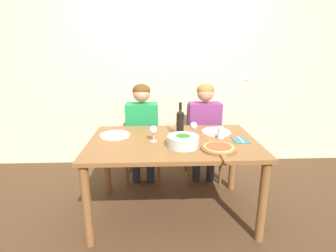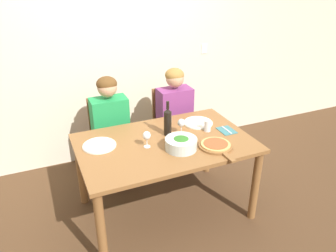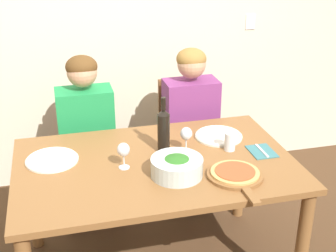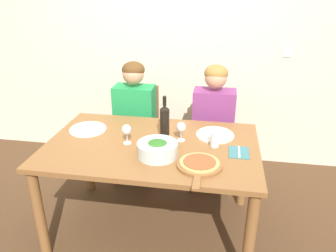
% 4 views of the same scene
% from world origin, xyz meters
% --- Properties ---
extents(ground_plane, '(40.00, 40.00, 0.00)m').
position_xyz_m(ground_plane, '(0.00, 0.00, 0.00)').
color(ground_plane, '#4C331E').
extents(back_wall, '(10.00, 0.06, 2.70)m').
position_xyz_m(back_wall, '(0.00, 1.32, 1.35)').
color(back_wall, beige).
rests_on(back_wall, ground).
extents(dining_table, '(1.57, 1.00, 0.77)m').
position_xyz_m(dining_table, '(0.00, 0.00, 0.67)').
color(dining_table, brown).
rests_on(dining_table, ground).
extents(chair_left, '(0.42, 0.42, 0.94)m').
position_xyz_m(chair_left, '(-0.33, 0.82, 0.50)').
color(chair_left, brown).
rests_on(chair_left, ground).
extents(chair_right, '(0.42, 0.42, 0.94)m').
position_xyz_m(chair_right, '(0.43, 0.82, 0.50)').
color(chair_right, brown).
rests_on(chair_right, ground).
extents(person_woman, '(0.47, 0.51, 1.21)m').
position_xyz_m(person_woman, '(-0.33, 0.71, 0.73)').
color(person_woman, '#28282D').
rests_on(person_woman, ground).
extents(person_man, '(0.47, 0.51, 1.21)m').
position_xyz_m(person_man, '(0.43, 0.71, 0.73)').
color(person_man, '#28282D').
rests_on(person_man, ground).
extents(wine_bottle, '(0.07, 0.07, 0.34)m').
position_xyz_m(wine_bottle, '(0.08, 0.11, 0.91)').
color(wine_bottle, black).
rests_on(wine_bottle, dining_table).
extents(broccoli_bowl, '(0.28, 0.28, 0.11)m').
position_xyz_m(broccoli_bowl, '(0.08, -0.17, 0.82)').
color(broccoli_bowl, silver).
rests_on(broccoli_bowl, dining_table).
extents(dinner_plate_left, '(0.30, 0.30, 0.02)m').
position_xyz_m(dinner_plate_left, '(-0.56, 0.15, 0.78)').
color(dinner_plate_left, silver).
rests_on(dinner_plate_left, dining_table).
extents(dinner_plate_right, '(0.30, 0.30, 0.02)m').
position_xyz_m(dinner_plate_right, '(0.46, 0.22, 0.78)').
color(dinner_plate_right, silver).
rests_on(dinner_plate_right, dining_table).
extents(pizza_on_board, '(0.30, 0.44, 0.04)m').
position_xyz_m(pizza_on_board, '(0.37, -0.27, 0.79)').
color(pizza_on_board, brown).
rests_on(pizza_on_board, dining_table).
extents(wine_glass_left, '(0.07, 0.07, 0.15)m').
position_xyz_m(wine_glass_left, '(-0.18, -0.03, 0.88)').
color(wine_glass_left, silver).
rests_on(wine_glass_left, dining_table).
extents(wine_glass_right, '(0.07, 0.07, 0.15)m').
position_xyz_m(wine_glass_right, '(0.21, 0.09, 0.88)').
color(wine_glass_right, silver).
rests_on(wine_glass_right, dining_table).
extents(water_tumbler, '(0.07, 0.07, 0.11)m').
position_xyz_m(water_tumbler, '(0.46, 0.04, 0.83)').
color(water_tumbler, silver).
rests_on(water_tumbler, dining_table).
extents(fork_on_napkin, '(0.14, 0.18, 0.01)m').
position_xyz_m(fork_on_napkin, '(0.63, -0.03, 0.78)').
color(fork_on_napkin, '#387075').
rests_on(fork_on_napkin, dining_table).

